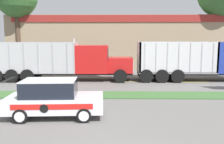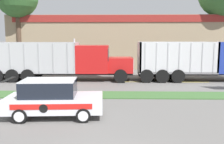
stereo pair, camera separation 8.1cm
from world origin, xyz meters
The scene contains 10 objects.
grass_verge centered at (0.00, 9.68, 0.03)m, with size 120.00×1.97×0.06m, color #3D6633.
centre_line_3 centered at (-9.56, 14.66, 0.00)m, with size 2.40×0.14×0.01m, color yellow.
centre_line_4 centered at (-4.16, 14.66, 0.00)m, with size 2.40×0.14×0.01m, color yellow.
centre_line_5 centered at (1.24, 14.66, 0.00)m, with size 2.40×0.14×0.01m, color yellow.
centre_line_6 centered at (6.64, 14.66, 0.00)m, with size 2.40×0.14×0.01m, color yellow.
dump_truck_lead centered at (8.64, 15.47, 1.67)m, with size 11.23×2.64×3.36m.
dump_truck_trail centered at (-3.39, 15.39, 1.56)m, with size 11.90×2.74×3.60m.
rally_car centered at (-2.72, 5.27, 0.89)m, with size 4.48×2.21×1.78m.
traffic_cone centered at (-5.53, 7.11, 0.33)m, with size 0.42×0.42×0.67m.
store_building_backdrop centered at (5.32, 28.96, 3.15)m, with size 36.26×12.10×6.29m.
Camera 2 is at (0.28, -5.90, 3.63)m, focal length 40.00 mm.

